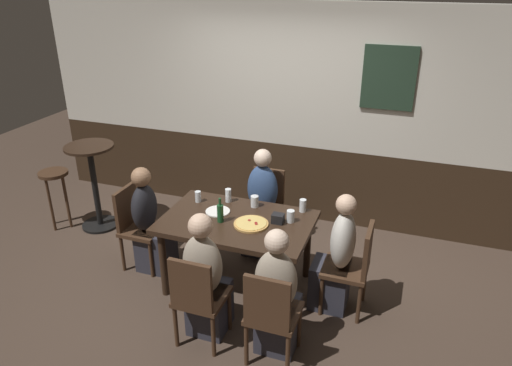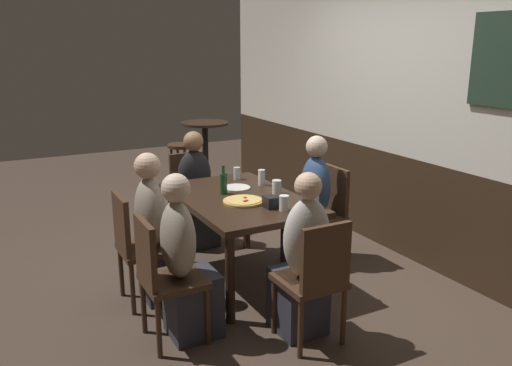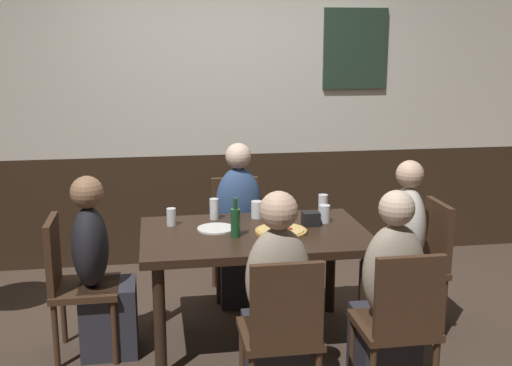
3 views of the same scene
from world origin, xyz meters
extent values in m
plane|color=#423328|center=(0.00, 0.00, 0.00)|extent=(12.00, 12.00, 0.00)
cube|color=#332316|center=(0.00, 1.65, 0.47)|extent=(6.40, 0.10, 0.95)
cube|color=beige|center=(0.00, 1.65, 1.77)|extent=(6.40, 0.10, 1.65)
cube|color=#233828|center=(1.13, 1.58, 1.84)|extent=(0.56, 0.03, 0.68)
cube|color=black|center=(0.00, 0.00, 0.71)|extent=(1.42, 0.91, 0.05)
cylinder|color=black|center=(-0.61, -0.38, 0.34)|extent=(0.07, 0.07, 0.69)
cylinder|color=black|center=(0.61, -0.38, 0.34)|extent=(0.07, 0.07, 0.69)
cylinder|color=black|center=(-0.61, 0.38, 0.34)|extent=(0.07, 0.07, 0.69)
cylinder|color=black|center=(0.61, 0.38, 0.34)|extent=(0.07, 0.07, 0.69)
cube|color=#422B1C|center=(0.00, 0.80, 0.43)|extent=(0.40, 0.40, 0.04)
cube|color=#422B1C|center=(0.00, 0.98, 0.67)|extent=(0.36, 0.04, 0.43)
cylinder|color=#422B1C|center=(0.17, 0.63, 0.21)|extent=(0.04, 0.04, 0.41)
cylinder|color=#422B1C|center=(-0.17, 0.63, 0.21)|extent=(0.04, 0.04, 0.41)
cylinder|color=#422B1C|center=(0.17, 0.97, 0.21)|extent=(0.04, 0.04, 0.41)
cylinder|color=#422B1C|center=(-0.17, 0.97, 0.21)|extent=(0.04, 0.04, 0.41)
cube|color=#422B1C|center=(0.62, -0.80, 0.43)|extent=(0.40, 0.40, 0.04)
cube|color=#422B1C|center=(0.62, -0.98, 0.67)|extent=(0.36, 0.04, 0.43)
cylinder|color=#422B1C|center=(0.45, -0.63, 0.21)|extent=(0.04, 0.04, 0.41)
cylinder|color=#422B1C|center=(0.79, -0.63, 0.21)|extent=(0.04, 0.04, 0.41)
cylinder|color=#422B1C|center=(0.45, -0.97, 0.21)|extent=(0.04, 0.04, 0.41)
cylinder|color=#422B1C|center=(0.79, -0.97, 0.21)|extent=(0.04, 0.04, 0.41)
cube|color=#422B1C|center=(0.00, -0.80, 0.43)|extent=(0.40, 0.40, 0.04)
cube|color=#422B1C|center=(0.00, -0.98, 0.67)|extent=(0.36, 0.04, 0.43)
cylinder|color=#422B1C|center=(-0.17, -0.63, 0.21)|extent=(0.04, 0.04, 0.41)
cylinder|color=#422B1C|center=(0.17, -0.63, 0.21)|extent=(0.04, 0.04, 0.41)
cylinder|color=#422B1C|center=(-0.17, -0.97, 0.21)|extent=(0.04, 0.04, 0.41)
cylinder|color=#422B1C|center=(0.17, -0.97, 0.21)|extent=(0.04, 0.04, 0.41)
cube|color=#422B1C|center=(1.05, 0.00, 0.43)|extent=(0.40, 0.40, 0.04)
cube|color=#422B1C|center=(1.23, 0.00, 0.67)|extent=(0.04, 0.36, 0.43)
cylinder|color=#422B1C|center=(0.88, -0.17, 0.21)|extent=(0.04, 0.04, 0.41)
cylinder|color=#422B1C|center=(0.88, 0.17, 0.21)|extent=(0.04, 0.04, 0.41)
cylinder|color=#422B1C|center=(1.22, -0.17, 0.21)|extent=(0.04, 0.04, 0.41)
cylinder|color=#422B1C|center=(1.22, 0.17, 0.21)|extent=(0.04, 0.04, 0.41)
cube|color=#422B1C|center=(-1.05, 0.00, 0.43)|extent=(0.40, 0.40, 0.04)
cube|color=#422B1C|center=(-1.23, 0.00, 0.67)|extent=(0.04, 0.36, 0.43)
cylinder|color=#422B1C|center=(-0.88, 0.17, 0.21)|extent=(0.04, 0.04, 0.41)
cylinder|color=#422B1C|center=(-0.88, -0.17, 0.21)|extent=(0.04, 0.04, 0.41)
cylinder|color=#422B1C|center=(-1.22, 0.17, 0.21)|extent=(0.04, 0.04, 0.41)
cylinder|color=#422B1C|center=(-1.22, -0.17, 0.21)|extent=(0.04, 0.04, 0.41)
cube|color=#2D2D38|center=(0.00, 0.67, 0.23)|extent=(0.32, 0.34, 0.45)
ellipsoid|color=#334C7A|center=(0.00, 0.76, 0.73)|extent=(0.34, 0.22, 0.55)
sphere|color=beige|center=(0.00, 0.76, 1.09)|extent=(0.19, 0.19, 0.19)
cube|color=#2D2D38|center=(0.62, -0.67, 0.23)|extent=(0.32, 0.34, 0.45)
ellipsoid|color=tan|center=(0.62, -0.76, 0.72)|extent=(0.34, 0.22, 0.53)
sphere|color=beige|center=(0.62, -0.76, 1.07)|extent=(0.19, 0.19, 0.19)
cube|color=#2D2D38|center=(0.00, -0.67, 0.23)|extent=(0.32, 0.34, 0.45)
ellipsoid|color=tan|center=(0.00, -0.76, 0.72)|extent=(0.34, 0.22, 0.54)
sphere|color=#DBB293|center=(0.00, -0.76, 1.08)|extent=(0.20, 0.20, 0.20)
cube|color=#2D2D38|center=(0.92, 0.00, 0.23)|extent=(0.34, 0.32, 0.45)
ellipsoid|color=beige|center=(1.01, 0.00, 0.72)|extent=(0.22, 0.34, 0.55)
sphere|color=#DBB293|center=(1.01, 0.00, 1.08)|extent=(0.18, 0.18, 0.18)
cube|color=#2D2D38|center=(-0.92, 0.00, 0.23)|extent=(0.34, 0.32, 0.45)
ellipsoid|color=black|center=(-1.01, 0.00, 0.70)|extent=(0.22, 0.34, 0.50)
sphere|color=#936B4C|center=(-1.01, 0.00, 1.04)|extent=(0.20, 0.20, 0.20)
cylinder|color=tan|center=(0.16, -0.04, 0.75)|extent=(0.33, 0.33, 0.02)
cylinder|color=#DBB760|center=(0.16, -0.04, 0.76)|extent=(0.29, 0.29, 0.01)
cylinder|color=maroon|center=(0.13, -0.01, 0.77)|extent=(0.03, 0.03, 0.00)
cylinder|color=maroon|center=(0.20, -0.04, 0.77)|extent=(0.03, 0.03, 0.00)
cylinder|color=maroon|center=(0.22, -0.06, 0.77)|extent=(0.03, 0.03, 0.00)
cylinder|color=silver|center=(0.49, 0.14, 0.80)|extent=(0.07, 0.07, 0.12)
cylinder|color=#331E14|center=(0.49, 0.14, 0.77)|extent=(0.07, 0.07, 0.06)
cylinder|color=silver|center=(0.07, 0.32, 0.80)|extent=(0.08, 0.08, 0.11)
cylinder|color=#B26623|center=(0.07, 0.32, 0.76)|extent=(0.07, 0.07, 0.05)
cylinder|color=silver|center=(-0.22, 0.33, 0.81)|extent=(0.06, 0.06, 0.14)
cylinder|color=#B26623|center=(-0.22, 0.33, 0.80)|extent=(0.05, 0.05, 0.11)
cylinder|color=silver|center=(0.54, 0.38, 0.80)|extent=(0.07, 0.07, 0.13)
cylinder|color=gold|center=(0.54, 0.38, 0.76)|extent=(0.06, 0.06, 0.05)
cylinder|color=silver|center=(-0.51, 0.23, 0.80)|extent=(0.06, 0.06, 0.11)
cylinder|color=silver|center=(-0.51, 0.23, 0.78)|extent=(0.05, 0.05, 0.07)
cylinder|color=#194723|center=(-0.13, -0.08, 0.83)|extent=(0.06, 0.06, 0.17)
cylinder|color=#194723|center=(-0.13, -0.08, 0.95)|extent=(0.03, 0.03, 0.07)
cylinder|color=white|center=(-0.23, 0.09, 0.75)|extent=(0.24, 0.24, 0.01)
cube|color=black|center=(0.38, 0.08, 0.79)|extent=(0.11, 0.09, 0.09)
cylinder|color=black|center=(-2.04, 0.55, 0.01)|extent=(0.44, 0.44, 0.03)
cylinder|color=black|center=(-2.04, 0.55, 0.53)|extent=(0.07, 0.07, 0.99)
cylinder|color=black|center=(-2.04, 0.55, 1.04)|extent=(0.56, 0.56, 0.03)
cylinder|color=#422B1C|center=(-2.49, 0.40, 0.70)|extent=(0.34, 0.34, 0.04)
cylinder|color=#422B1C|center=(-2.36, 0.40, 0.34)|extent=(0.03, 0.03, 0.68)
cylinder|color=#422B1C|center=(-2.49, 0.53, 0.34)|extent=(0.03, 0.03, 0.68)
cylinder|color=#422B1C|center=(-2.62, 0.40, 0.34)|extent=(0.03, 0.03, 0.68)
cylinder|color=#422B1C|center=(-2.49, 0.27, 0.34)|extent=(0.03, 0.03, 0.68)
camera|label=1|loc=(1.49, -3.66, 2.92)|focal=33.42mm
camera|label=2|loc=(3.70, -1.80, 1.96)|focal=36.61mm
camera|label=3|loc=(-0.61, -3.77, 1.92)|focal=44.56mm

